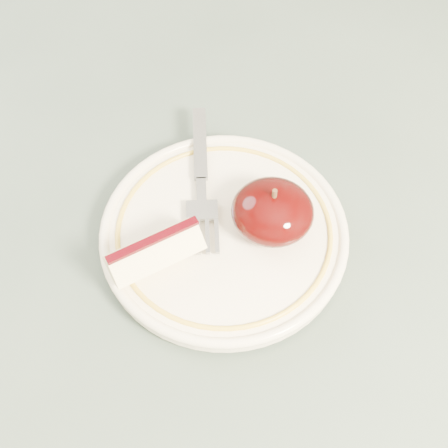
% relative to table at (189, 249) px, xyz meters
% --- Properties ---
extents(table, '(0.90, 0.90, 0.75)m').
position_rel_table_xyz_m(table, '(0.00, 0.00, 0.00)').
color(table, brown).
rests_on(table, ground).
extents(plate, '(0.21, 0.21, 0.02)m').
position_rel_table_xyz_m(plate, '(0.04, -0.04, 0.10)').
color(plate, '#EFE6C8').
rests_on(plate, table).
extents(apple_half, '(0.07, 0.07, 0.05)m').
position_rel_table_xyz_m(apple_half, '(0.08, -0.02, 0.13)').
color(apple_half, black).
rests_on(apple_half, plate).
extents(apple_wedge, '(0.08, 0.08, 0.04)m').
position_rel_table_xyz_m(apple_wedge, '(-0.00, -0.08, 0.12)').
color(apple_wedge, beige).
rests_on(apple_wedge, plate).
extents(fork, '(0.06, 0.16, 0.00)m').
position_rel_table_xyz_m(fork, '(0.01, 0.01, 0.11)').
color(fork, gray).
rests_on(fork, plate).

